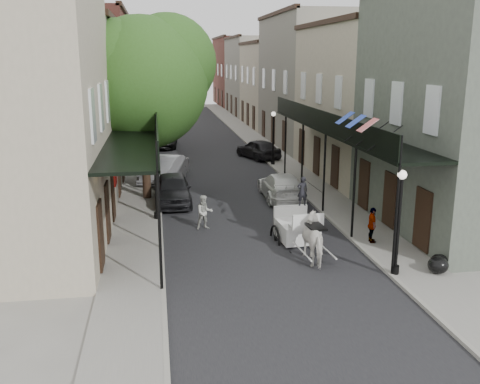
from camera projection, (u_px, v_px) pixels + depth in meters
name	position (u px, v px, depth m)	size (l,w,h in m)	color
ground	(269.00, 262.00, 20.07)	(140.00, 140.00, 0.00)	gray
road	(212.00, 162.00, 39.22)	(8.00, 90.00, 0.01)	black
sidewalk_left	(143.00, 163.00, 38.46)	(2.20, 90.00, 0.12)	gray
sidewalk_right	(279.00, 159.00, 39.96)	(2.20, 90.00, 0.12)	gray
building_row_left	(101.00, 84.00, 46.22)	(5.00, 80.00, 10.50)	#B1A58D
building_row_right	(294.00, 82.00, 48.81)	(5.00, 80.00, 10.50)	slate
gallery_left	(139.00, 133.00, 25.04)	(2.20, 18.05, 4.88)	black
gallery_right	(335.00, 129.00, 26.48)	(2.20, 18.05, 4.88)	black
tree_near	(150.00, 77.00, 27.60)	(7.31, 6.80, 9.63)	#382619
tree_far	(151.00, 79.00, 41.16)	(6.45, 6.00, 8.61)	#382619
lamppost_right_near	(399.00, 221.00, 18.27)	(0.32, 0.32, 3.71)	black
lamppost_left	(156.00, 178.00, 24.70)	(0.32, 0.32, 3.71)	black
lamppost_right_far	(273.00, 137.00, 37.42)	(0.32, 0.32, 3.71)	black
horse	(316.00, 239.00, 20.01)	(0.94, 2.07, 1.75)	silver
carriage	(294.00, 212.00, 22.53)	(1.91, 2.66, 2.92)	black
pedestrian_walking	(204.00, 212.00, 23.78)	(0.75, 0.59, 1.55)	#B3B5AA
pedestrian_sidewalk_left	(148.00, 154.00, 37.48)	(0.97, 0.56, 1.50)	gray
pedestrian_sidewalk_right	(372.00, 225.00, 21.73)	(0.86, 0.36, 1.47)	gray
car_left_near	(173.00, 189.00, 28.01)	(1.85, 4.61, 1.57)	black
car_left_mid	(164.00, 169.00, 32.91)	(1.66, 4.76, 1.57)	gray
car_left_far	(161.00, 138.00, 45.67)	(2.62, 5.68, 1.58)	black
car_right_near	(281.00, 186.00, 28.91)	(1.99, 4.90, 1.42)	silver
car_right_far	(258.00, 149.00, 40.48)	(1.77, 4.40, 1.50)	black
trash_bags	(439.00, 264.00, 18.89)	(0.97, 1.12, 0.61)	black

